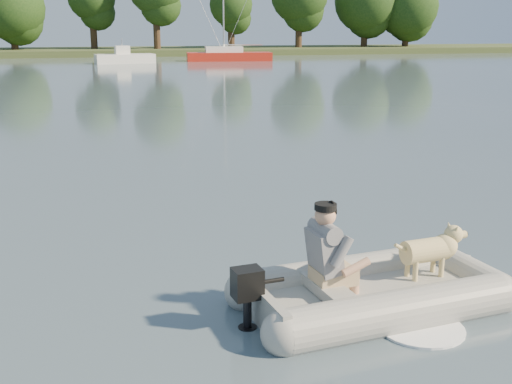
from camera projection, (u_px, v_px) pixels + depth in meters
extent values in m
plane|color=slate|center=(301.00, 316.00, 6.78)|extent=(160.00, 160.00, 0.00)
cube|color=#47512D|center=(119.00, 52.00, 65.05)|extent=(160.00, 12.00, 0.70)
cylinder|color=#332316|center=(14.00, 40.00, 61.89)|extent=(0.70, 0.70, 2.94)
sphere|color=#284416|center=(11.00, 8.00, 61.13)|extent=(6.27, 6.27, 6.27)
cylinder|color=#332316|center=(94.00, 36.00, 64.06)|extent=(0.70, 0.70, 3.67)
cylinder|color=#332316|center=(157.00, 33.00, 63.66)|extent=(0.70, 0.70, 4.29)
cylinder|color=#332316|center=(231.00, 38.00, 65.76)|extent=(0.70, 0.70, 3.21)
sphere|color=#284416|center=(231.00, 5.00, 64.92)|extent=(4.41, 4.41, 4.41)
cylinder|color=#332316|center=(299.00, 34.00, 67.91)|extent=(0.70, 0.70, 3.94)
cylinder|color=#332316|center=(364.00, 36.00, 69.91)|extent=(0.70, 0.70, 3.52)
sphere|color=#284416|center=(366.00, 1.00, 69.00)|extent=(6.68, 6.68, 6.68)
cylinder|color=#332316|center=(405.00, 37.00, 70.80)|extent=(0.70, 0.70, 3.21)
sphere|color=#284416|center=(407.00, 6.00, 69.97)|extent=(6.79, 6.79, 6.79)
cube|color=#A71F13|center=(229.00, 58.00, 53.71)|extent=(7.19, 2.72, 0.88)
cube|color=white|center=(224.00, 50.00, 53.48)|extent=(3.20, 1.85, 0.53)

